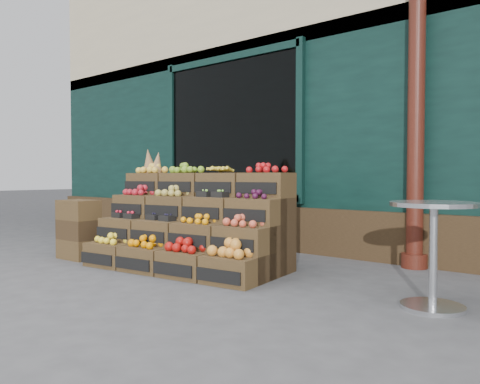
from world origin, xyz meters
The scene contains 6 objects.
ground centered at (0.00, 0.00, 0.00)m, with size 60.00×60.00×0.00m, color #444446.
shop_facade centered at (0.00, 5.11, 2.40)m, with size 12.00×6.24×4.80m.
crate_display centered at (-0.75, 0.52, 0.42)m, with size 2.28×1.30×1.36m.
spare_crates centered at (-2.22, 0.02, 0.36)m, with size 0.50×0.35×0.72m.
bistro_table centered at (1.86, 0.52, 0.51)m, with size 0.66×0.66×0.82m.
shopkeeper centered at (-1.46, 2.97, 0.95)m, with size 0.69×0.45×1.90m, color #1E6B38.
Camera 1 is at (2.97, -3.17, 1.02)m, focal length 35.00 mm.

